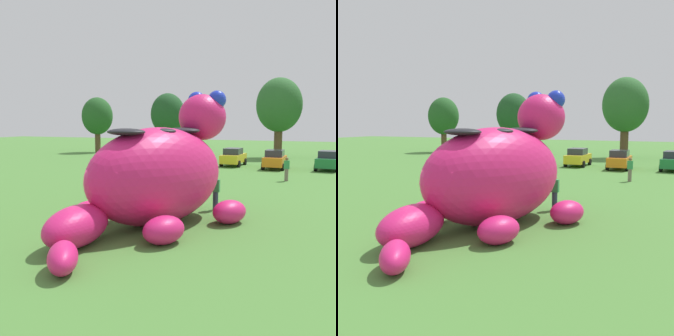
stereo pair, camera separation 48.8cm
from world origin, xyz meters
TOP-DOWN VIEW (x-y plane):
  - ground_plane at (0.00, 0.00)m, footprint 160.00×160.00m
  - giant_inflatable_creature at (1.34, 1.87)m, footprint 6.93×11.36m
  - car_silver at (-9.45, 24.91)m, footprint 1.95×4.11m
  - car_black at (-5.44, 24.03)m, footprint 2.33×4.28m
  - car_yellow at (-1.38, 24.97)m, footprint 1.94×4.10m
  - car_orange at (2.71, 23.96)m, footprint 2.00×4.13m
  - car_green at (7.21, 24.74)m, footprint 2.25×4.25m
  - tree_far_left at (-23.36, 34.74)m, footprint 4.32×4.32m
  - tree_left at (-12.91, 35.48)m, footprint 4.49×4.49m
  - tree_mid_left at (1.23, 35.90)m, footprint 5.31×5.31m
  - spectator_near_inflatable at (-4.53, 18.33)m, footprint 0.38×0.26m
  - spectator_mid_field at (-7.25, 15.08)m, footprint 0.38×0.26m
  - spectator_by_cars at (2.76, 5.32)m, footprint 0.38×0.26m
  - spectator_wandering at (4.66, 16.53)m, footprint 0.38×0.26m

SIDE VIEW (x-z plane):
  - ground_plane at x=0.00m, z-range 0.00..0.00m
  - spectator_near_inflatable at x=-4.53m, z-range 0.00..1.71m
  - spectator_mid_field at x=-7.25m, z-range 0.00..1.71m
  - spectator_by_cars at x=2.76m, z-range 0.00..1.71m
  - spectator_wandering at x=4.66m, z-range 0.00..1.71m
  - car_silver at x=-9.45m, z-range 0.00..1.72m
  - car_black at x=-5.44m, z-range 0.00..1.72m
  - car_yellow at x=-1.38m, z-range 0.00..1.72m
  - car_orange at x=2.71m, z-range 0.00..1.72m
  - car_green at x=7.21m, z-range 0.00..1.72m
  - giant_inflatable_creature at x=1.34m, z-range -0.76..4.88m
  - tree_far_left at x=-23.36m, z-range 1.18..8.84m
  - tree_left at x=-12.91m, z-range 1.23..9.21m
  - tree_mid_left at x=1.23m, z-range 1.45..10.88m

